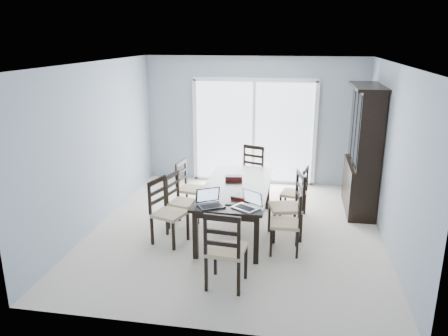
% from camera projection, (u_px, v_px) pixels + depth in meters
% --- Properties ---
extents(floor, '(5.00, 5.00, 0.00)m').
position_uv_depth(floor, '(236.00, 230.00, 6.97)').
color(floor, beige).
rests_on(floor, ground).
extents(ceiling, '(5.00, 5.00, 0.00)m').
position_uv_depth(ceiling, '(237.00, 63.00, 6.21)').
color(ceiling, white).
rests_on(ceiling, back_wall).
extents(back_wall, '(4.50, 0.02, 2.60)m').
position_uv_depth(back_wall, '(254.00, 121.00, 8.95)').
color(back_wall, '#8E9BAA').
rests_on(back_wall, floor).
extents(wall_left, '(0.02, 5.00, 2.60)m').
position_uv_depth(wall_left, '(97.00, 145.00, 6.96)').
color(wall_left, '#8E9BAA').
rests_on(wall_left, floor).
extents(wall_right, '(0.02, 5.00, 2.60)m').
position_uv_depth(wall_right, '(393.00, 158.00, 6.22)').
color(wall_right, '#8E9BAA').
rests_on(wall_right, floor).
extents(balcony, '(4.50, 2.00, 0.10)m').
position_uv_depth(balcony, '(257.00, 170.00, 10.28)').
color(balcony, gray).
rests_on(balcony, ground).
extents(railing, '(4.50, 0.06, 1.10)m').
position_uv_depth(railing, '(262.00, 136.00, 11.05)').
color(railing, '#99999E').
rests_on(railing, balcony).
extents(dining_table, '(1.00, 2.20, 0.75)m').
position_uv_depth(dining_table, '(236.00, 190.00, 6.77)').
color(dining_table, black).
rests_on(dining_table, floor).
extents(china_hutch, '(0.50, 1.38, 2.20)m').
position_uv_depth(china_hutch, '(363.00, 151.00, 7.51)').
color(china_hutch, black).
rests_on(china_hutch, floor).
extents(sliding_door, '(2.52, 0.05, 2.18)m').
position_uv_depth(sliding_door, '(254.00, 132.00, 8.99)').
color(sliding_door, silver).
rests_on(sliding_door, floor).
extents(chair_left_near, '(0.54, 0.54, 1.12)m').
position_uv_depth(chair_left_near, '(164.00, 204.00, 6.43)').
color(chair_left_near, black).
rests_on(chair_left_near, floor).
extents(chair_left_mid, '(0.48, 0.47, 1.02)m').
position_uv_depth(chair_left_mid, '(178.00, 195.00, 6.98)').
color(chair_left_mid, black).
rests_on(chair_left_mid, floor).
extents(chair_left_far, '(0.47, 0.46, 1.05)m').
position_uv_depth(chair_left_far, '(187.00, 182.00, 7.55)').
color(chair_left_far, black).
rests_on(chair_left_far, floor).
extents(chair_right_near, '(0.43, 0.41, 1.07)m').
position_uv_depth(chair_right_near, '(292.00, 215.00, 6.11)').
color(chair_right_near, black).
rests_on(chair_right_near, floor).
extents(chair_right_mid, '(0.56, 0.55, 1.19)m').
position_uv_depth(chair_right_mid, '(292.00, 198.00, 6.57)').
color(chair_right_mid, black).
rests_on(chair_right_mid, floor).
extents(chair_right_far, '(0.47, 0.46, 1.02)m').
position_uv_depth(chair_right_far, '(299.00, 187.00, 7.32)').
color(chair_right_far, black).
rests_on(chair_right_far, floor).
extents(chair_end_near, '(0.48, 0.49, 1.18)m').
position_uv_depth(chair_end_near, '(224.00, 243.00, 5.17)').
color(chair_end_near, black).
rests_on(chair_end_near, floor).
extents(chair_end_far, '(0.56, 0.56, 1.15)m').
position_uv_depth(chair_end_far, '(251.00, 166.00, 8.26)').
color(chair_end_far, black).
rests_on(chair_end_far, floor).
extents(laptop_dark, '(0.41, 0.38, 0.23)m').
position_uv_depth(laptop_dark, '(211.00, 203.00, 5.90)').
color(laptop_dark, black).
rests_on(laptop_dark, dining_table).
extents(laptop_silver, '(0.41, 0.38, 0.23)m').
position_uv_depth(laptop_silver, '(246.00, 205.00, 5.84)').
color(laptop_silver, '#BBBBBD').
rests_on(laptop_silver, dining_table).
extents(book_stack, '(0.31, 0.26, 0.04)m').
position_uv_depth(book_stack, '(241.00, 197.00, 6.23)').
color(book_stack, maroon).
rests_on(book_stack, dining_table).
extents(cell_phone, '(0.13, 0.07, 0.01)m').
position_uv_depth(cell_phone, '(229.00, 204.00, 6.00)').
color(cell_phone, black).
rests_on(cell_phone, dining_table).
extents(game_box, '(0.29, 0.17, 0.07)m').
position_uv_depth(game_box, '(234.00, 178.00, 7.02)').
color(game_box, '#450D1C').
rests_on(game_box, dining_table).
extents(hot_tub, '(1.76, 1.57, 0.91)m').
position_uv_depth(hot_tub, '(245.00, 149.00, 10.17)').
color(hot_tub, maroon).
rests_on(hot_tub, balcony).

